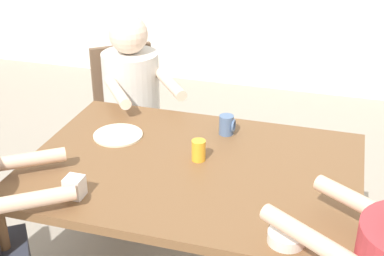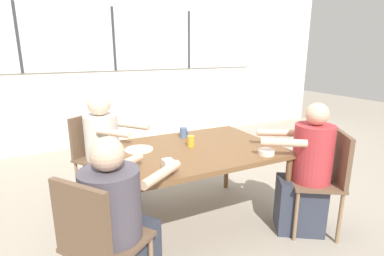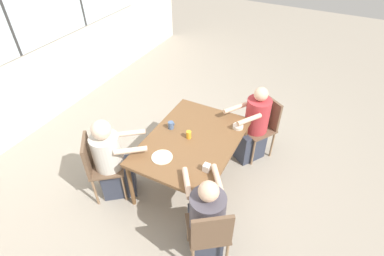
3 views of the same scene
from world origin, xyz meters
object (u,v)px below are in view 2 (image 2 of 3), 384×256
Objects in this scene: person_man_blue_shirt at (118,231)px; juice_glass at (191,141)px; person_man_teal_shirt at (306,176)px; coffee_mug at (184,132)px; chair_for_man_blue_shirt at (96,238)px; milk_carton_small at (168,165)px; chair_for_woman_green_shirt at (93,150)px; chair_for_man_teal_shirt at (327,173)px; person_woman_green_shirt at (106,155)px; bowl_white_shallow at (266,152)px.

person_man_blue_shirt is 1.04m from juice_glass.
person_man_teal_shirt is 11.67× the size of coffee_mug.
chair_for_man_blue_shirt is 0.66m from milk_carton_small.
chair_for_woman_green_shirt is 2.23m from chair_for_man_teal_shirt.
person_woman_green_shirt reaches higher than person_man_teal_shirt.
juice_glass is 0.64m from bowl_white_shallow.
bowl_white_shallow is (-0.34, 0.12, 0.23)m from person_man_teal_shirt.
chair_for_man_teal_shirt is 6.72× the size of bowl_white_shallow.
person_man_teal_shirt is at bearing 99.59° from person_woman_green_shirt.
chair_for_man_blue_shirt is 1.19m from juice_glass.
person_man_blue_shirt is at bearing -133.96° from coffee_mug.
person_woman_green_shirt reaches higher than chair_for_woman_green_shirt.
chair_for_man_blue_shirt is at bearing -90.00° from person_man_blue_shirt.
chair_for_man_blue_shirt and chair_for_man_teal_shirt have the same top height.
person_man_blue_shirt is 11.13× the size of coffee_mug.
juice_glass is at bearing -102.46° from coffee_mug.
juice_glass reaches higher than bowl_white_shallow.
milk_carton_small is at bearing 66.61° from chair_for_woman_green_shirt.
chair_for_woman_green_shirt reaches higher than coffee_mug.
chair_for_woman_green_shirt is 0.79× the size of person_man_teal_shirt.
chair_for_man_teal_shirt is 1.73m from person_man_blue_shirt.
person_man_blue_shirt is 1.28m from bowl_white_shallow.
chair_for_man_blue_shirt is 0.18m from person_man_blue_shirt.
chair_for_man_teal_shirt is at bearing 99.59° from chair_for_woman_green_shirt.
bowl_white_shallow is (-0.48, 0.21, 0.20)m from chair_for_man_teal_shirt.
bowl_white_shallow is at bearing -3.19° from milk_carton_small.
person_woman_green_shirt is at bearing 131.92° from bowl_white_shallow.
person_man_blue_shirt is at bearing -173.24° from bowl_white_shallow.
chair_for_woman_green_shirt is 2.07m from person_man_teal_shirt.
person_woman_green_shirt is (0.10, -0.13, -0.03)m from chair_for_woman_green_shirt.
chair_for_woman_green_shirt is 0.79× the size of person_woman_green_shirt.
chair_for_man_blue_shirt is at bearing -135.25° from coffee_mug.
chair_for_man_teal_shirt is at bearing 55.69° from chair_for_man_blue_shirt.
juice_glass is at bearing 92.26° from chair_for_woman_green_shirt.
chair_for_man_blue_shirt is at bearing 124.31° from chair_for_man_teal_shirt.
person_man_blue_shirt is 12.57× the size of milk_carton_small.
chair_for_woman_green_shirt is 1.00× the size of chair_for_man_blue_shirt.
coffee_mug is 0.83m from milk_carton_small.
coffee_mug is at bearing 117.49° from bowl_white_shallow.
person_man_teal_shirt reaches higher than milk_carton_small.
person_man_teal_shirt is (1.73, 0.13, -0.03)m from chair_for_man_blue_shirt.
person_woman_green_shirt is at bearing 90.00° from chair_for_woman_green_shirt.
bowl_white_shallow is at bearing 104.32° from person_man_teal_shirt.
person_woman_green_shirt reaches higher than person_man_blue_shirt.
bowl_white_shallow is (1.05, -1.17, 0.23)m from person_woman_green_shirt.
chair_for_man_teal_shirt is at bearing -90.00° from person_man_teal_shirt.
coffee_mug is at bearing 73.49° from person_man_teal_shirt.
coffee_mug is (-0.87, 0.95, 0.23)m from chair_for_man_teal_shirt.
chair_for_man_teal_shirt is 10.37× the size of milk_carton_small.
person_man_teal_shirt is 1.01m from juice_glass.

